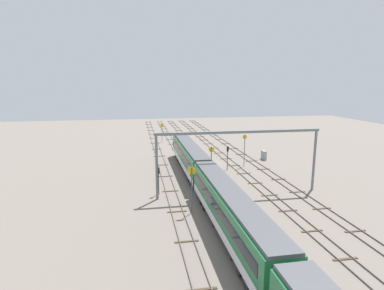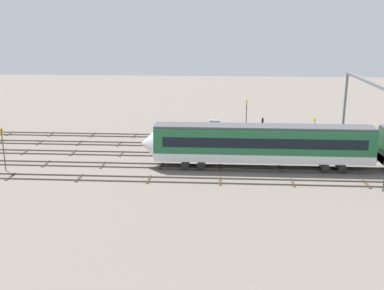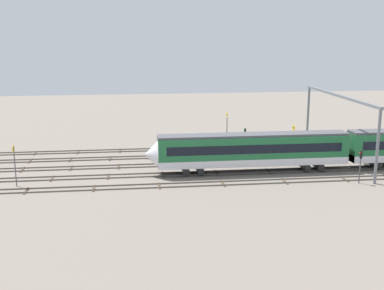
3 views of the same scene
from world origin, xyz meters
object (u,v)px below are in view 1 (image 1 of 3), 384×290
(speed_sign_near_foreground, at_px, (244,147))
(signal_light_trackside_approach, at_px, (228,155))
(train, at_px, (228,210))
(speed_sign_far_trackside, at_px, (192,183))
(overhead_gantry, at_px, (240,145))
(relay_cabinet, at_px, (264,155))
(signal_light_trackside_departure, at_px, (158,177))
(speed_sign_mid_trackside, at_px, (211,159))
(speed_sign_distant_end, at_px, (162,130))

(speed_sign_near_foreground, height_order, signal_light_trackside_approach, speed_sign_near_foreground)
(train, bearing_deg, signal_light_trackside_approach, -16.27)
(speed_sign_far_trackside, bearing_deg, signal_light_trackside_approach, -28.60)
(overhead_gantry, distance_m, relay_cabinet, 22.69)
(speed_sign_near_foreground, xyz_separation_m, signal_light_trackside_departure, (-12.50, 16.95, -1.15))
(speed_sign_near_foreground, distance_m, relay_cabinet, 7.67)
(speed_sign_mid_trackside, bearing_deg, speed_sign_distant_end, 8.39)
(overhead_gantry, distance_m, speed_sign_mid_trackside, 8.14)
(signal_light_trackside_approach, height_order, relay_cabinet, signal_light_trackside_approach)
(speed_sign_far_trackside, height_order, speed_sign_distant_end, speed_sign_far_trackside)
(speed_sign_far_trackside, bearing_deg, overhead_gantry, -55.15)
(overhead_gantry, distance_m, signal_light_trackside_approach, 13.31)
(relay_cabinet, bearing_deg, speed_sign_mid_trackside, 129.83)
(overhead_gantry, xyz_separation_m, signal_light_trackside_approach, (12.46, -2.06, -4.22))
(speed_sign_distant_end, relative_size, signal_light_trackside_approach, 1.13)
(signal_light_trackside_approach, bearing_deg, signal_light_trackside_departure, 129.08)
(speed_sign_near_foreground, relative_size, speed_sign_far_trackside, 1.04)
(speed_sign_near_foreground, height_order, speed_sign_far_trackside, speed_sign_near_foreground)
(overhead_gantry, relative_size, signal_light_trackside_departure, 5.95)
(overhead_gantry, xyz_separation_m, speed_sign_far_trackside, (-5.31, 7.62, -3.27))
(speed_sign_far_trackside, height_order, relay_cabinet, speed_sign_far_trackside)
(relay_cabinet, bearing_deg, train, 151.06)
(speed_sign_distant_end, distance_m, relay_cabinet, 29.79)
(train, xyz_separation_m, overhead_gantry, (11.20, -4.84, 4.39))
(relay_cabinet, bearing_deg, speed_sign_distant_end, 39.63)
(speed_sign_far_trackside, distance_m, signal_light_trackside_approach, 20.25)
(overhead_gantry, height_order, speed_sign_distant_end, overhead_gantry)
(signal_light_trackside_departure, distance_m, relay_cabinet, 28.23)
(speed_sign_mid_trackside, relative_size, speed_sign_distant_end, 1.14)
(overhead_gantry, distance_m, signal_light_trackside_departure, 12.07)
(speed_sign_far_trackside, bearing_deg, speed_sign_mid_trackside, -23.57)
(speed_sign_far_trackside, bearing_deg, speed_sign_distant_end, -0.32)
(speed_sign_far_trackside, bearing_deg, relay_cabinet, -38.89)
(train, bearing_deg, speed_sign_far_trackside, 25.23)
(signal_light_trackside_approach, bearing_deg, relay_cabinet, -57.55)
(signal_light_trackside_approach, distance_m, relay_cabinet, 11.45)
(train, relative_size, speed_sign_distant_end, 15.52)
(train, distance_m, speed_sign_distant_end, 52.67)
(speed_sign_mid_trackside, xyz_separation_m, signal_light_trackside_departure, (-5.16, 8.80, -0.87))
(speed_sign_near_foreground, xyz_separation_m, speed_sign_distant_end, (27.12, 13.23, -0.63))
(overhead_gantry, xyz_separation_m, relay_cabinet, (18.52, -11.59, -6.14))
(signal_light_trackside_approach, height_order, signal_light_trackside_departure, signal_light_trackside_approach)
(signal_light_trackside_approach, bearing_deg, train, 163.73)
(speed_sign_mid_trackside, distance_m, speed_sign_distant_end, 34.83)
(signal_light_trackside_approach, bearing_deg, speed_sign_far_trackside, 151.40)
(relay_cabinet, bearing_deg, speed_sign_near_foreground, 126.51)
(speed_sign_near_foreground, relative_size, relay_cabinet, 3.30)
(speed_sign_far_trackside, bearing_deg, speed_sign_near_foreground, -34.56)
(speed_sign_distant_end, bearing_deg, speed_sign_far_trackside, 179.68)
(train, distance_m, signal_light_trackside_approach, 24.65)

